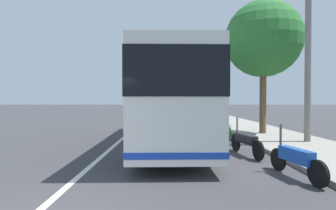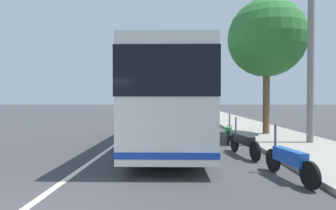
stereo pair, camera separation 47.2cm
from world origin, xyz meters
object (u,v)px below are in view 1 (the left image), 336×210
object	(u,v)px
utility_pole	(308,55)
car_oncoming	(135,108)
motorcycle_by_tree	(246,142)
coach_bus	(169,97)
motorcycle_nearest_curb	(296,159)
car_ahead_same_lane	(147,106)
roadside_tree_mid_block	(263,39)
car_far_distant	(143,107)
motorcycle_mid_row	(228,132)

from	to	relation	value
utility_pole	car_oncoming	bearing A→B (deg)	20.13
motorcycle_by_tree	car_oncoming	world-z (taller)	car_oncoming
coach_bus	motorcycle_nearest_curb	distance (m)	6.44
coach_bus	motorcycle_by_tree	world-z (taller)	coach_bus
car_ahead_same_lane	roadside_tree_mid_block	xyz separation A→B (m)	(-42.70, -9.28, 4.37)
car_far_distant	car_oncoming	bearing A→B (deg)	-3.75
motorcycle_nearest_curb	car_oncoming	size ratio (longest dim) A/B	0.47
car_oncoming	car_ahead_same_lane	world-z (taller)	car_ahead_same_lane
car_oncoming	car_ahead_same_lane	bearing A→B (deg)	176.20
motorcycle_mid_row	utility_pole	size ratio (longest dim) A/B	0.27
motorcycle_nearest_curb	car_ahead_same_lane	size ratio (longest dim) A/B	0.44
motorcycle_nearest_curb	roadside_tree_mid_block	size ratio (longest dim) A/B	0.28
motorcycle_mid_row	roadside_tree_mid_block	world-z (taller)	roadside_tree_mid_block
utility_pole	motorcycle_mid_row	bearing A→B (deg)	76.92
car_ahead_same_lane	utility_pole	distance (m)	46.82
car_ahead_same_lane	utility_pole	size ratio (longest dim) A/B	0.61
motorcycle_by_tree	motorcycle_mid_row	distance (m)	2.92
roadside_tree_mid_block	utility_pole	xyz separation A→B (m)	(-2.91, -0.85, -1.29)
coach_bus	motorcycle_by_tree	distance (m)	4.11
utility_pole	coach_bus	bearing A→B (deg)	83.97
motorcycle_mid_row	car_oncoming	distance (m)	29.18
coach_bus	car_oncoming	xyz separation A→B (m)	(28.34, 4.79, -1.37)
motorcycle_mid_row	car_far_distant	world-z (taller)	car_far_distant
motorcycle_mid_row	utility_pole	distance (m)	4.68
motorcycle_mid_row	car_far_distant	bearing A→B (deg)	23.63
car_oncoming	utility_pole	bearing A→B (deg)	18.00
utility_pole	roadside_tree_mid_block	bearing A→B (deg)	16.35
motorcycle_mid_row	utility_pole	xyz separation A→B (m)	(-0.74, -3.19, 3.34)
motorcycle_by_tree	car_ahead_same_lane	world-z (taller)	car_ahead_same_lane
coach_bus	motorcycle_mid_row	size ratio (longest dim) A/B	5.69
motorcycle_mid_row	car_oncoming	size ratio (longest dim) A/B	0.47
coach_bus	car_oncoming	bearing A→B (deg)	8.61
coach_bus	motorcycle_mid_row	bearing A→B (deg)	-88.24
coach_bus	car_far_distant	bearing A→B (deg)	5.75
car_oncoming	coach_bus	bearing A→B (deg)	7.46
motorcycle_nearest_curb	coach_bus	bearing A→B (deg)	17.83
car_ahead_same_lane	motorcycle_mid_row	bearing A→B (deg)	10.90
motorcycle_by_tree	utility_pole	world-z (taller)	utility_pole
coach_bus	roadside_tree_mid_block	distance (m)	6.27
motorcycle_nearest_curb	car_ahead_same_lane	xyz separation A→B (m)	(50.47, 7.30, 0.26)
car_far_distant	utility_pole	bearing A→B (deg)	13.96
roadside_tree_mid_block	motorcycle_nearest_curb	bearing A→B (deg)	165.71
motorcycle_mid_row	roadside_tree_mid_block	distance (m)	5.62
motorcycle_mid_row	car_far_distant	size ratio (longest dim) A/B	0.43
motorcycle_nearest_curb	motorcycle_mid_row	bearing A→B (deg)	-7.17
motorcycle_by_tree	motorcycle_nearest_curb	bearing A→B (deg)	178.40
car_oncoming	roadside_tree_mid_block	world-z (taller)	roadside_tree_mid_block
car_ahead_same_lane	utility_pole	xyz separation A→B (m)	(-45.61, -10.13, 3.08)
motorcycle_by_tree	roadside_tree_mid_block	xyz separation A→B (m)	(5.09, -2.40, 4.62)
motorcycle_mid_row	car_ahead_same_lane	bearing A→B (deg)	21.70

